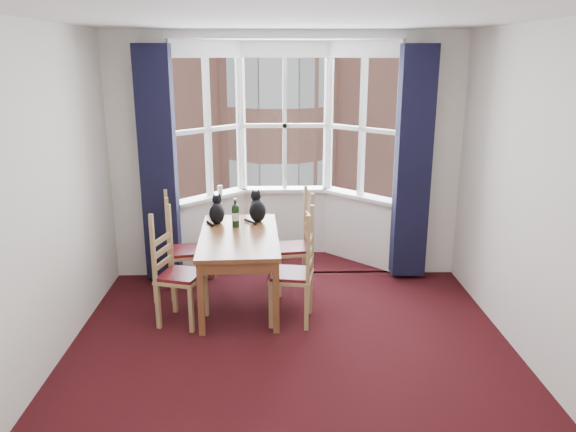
{
  "coord_description": "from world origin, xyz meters",
  "views": [
    {
      "loc": [
        -0.15,
        -4.1,
        2.53
      ],
      "look_at": [
        -0.01,
        1.05,
        1.05
      ],
      "focal_mm": 35.0,
      "sensor_mm": 36.0,
      "label": 1
    }
  ],
  "objects_px": {
    "chair_right_far": "(300,249)",
    "candle_tall": "(220,191)",
    "chair_left_far": "(178,253)",
    "chair_right_near": "(301,276)",
    "dining_table": "(239,243)",
    "cat_right": "(257,209)",
    "chair_left_near": "(172,276)",
    "cat_left": "(217,212)",
    "wine_bottle": "(235,215)"
  },
  "relations": [
    {
      "from": "dining_table",
      "to": "chair_left_far",
      "type": "distance_m",
      "value": 0.75
    },
    {
      "from": "dining_table",
      "to": "chair_right_near",
      "type": "height_order",
      "value": "chair_right_near"
    },
    {
      "from": "chair_right_near",
      "to": "chair_right_far",
      "type": "relative_size",
      "value": 1.0
    },
    {
      "from": "chair_left_near",
      "to": "cat_right",
      "type": "xyz_separation_m",
      "value": [
        0.81,
        0.88,
        0.42
      ]
    },
    {
      "from": "cat_left",
      "to": "candle_tall",
      "type": "distance_m",
      "value": 0.79
    },
    {
      "from": "chair_left_near",
      "to": "candle_tall",
      "type": "xyz_separation_m",
      "value": [
        0.33,
        1.61,
        0.46
      ]
    },
    {
      "from": "dining_table",
      "to": "chair_right_near",
      "type": "bearing_deg",
      "value": -35.92
    },
    {
      "from": "cat_right",
      "to": "wine_bottle",
      "type": "relative_size",
      "value": 1.14
    },
    {
      "from": "chair_left_near",
      "to": "cat_left",
      "type": "bearing_deg",
      "value": 66.13
    },
    {
      "from": "chair_right_far",
      "to": "chair_left_near",
      "type": "bearing_deg",
      "value": -149.47
    },
    {
      "from": "wine_bottle",
      "to": "dining_table",
      "type": "bearing_deg",
      "value": -79.67
    },
    {
      "from": "chair_right_near",
      "to": "wine_bottle",
      "type": "bearing_deg",
      "value": 132.91
    },
    {
      "from": "cat_right",
      "to": "chair_left_far",
      "type": "bearing_deg",
      "value": -165.21
    },
    {
      "from": "cat_left",
      "to": "cat_right",
      "type": "distance_m",
      "value": 0.44
    },
    {
      "from": "chair_left_far",
      "to": "chair_right_near",
      "type": "distance_m",
      "value": 1.47
    },
    {
      "from": "chair_left_far",
      "to": "cat_right",
      "type": "height_order",
      "value": "cat_right"
    },
    {
      "from": "dining_table",
      "to": "candle_tall",
      "type": "relative_size",
      "value": 11.83
    },
    {
      "from": "candle_tall",
      "to": "cat_right",
      "type": "bearing_deg",
      "value": -57.1
    },
    {
      "from": "chair_left_near",
      "to": "wine_bottle",
      "type": "relative_size",
      "value": 2.96
    },
    {
      "from": "dining_table",
      "to": "chair_left_far",
      "type": "bearing_deg",
      "value": 159.82
    },
    {
      "from": "candle_tall",
      "to": "chair_right_far",
      "type": "bearing_deg",
      "value": -42.28
    },
    {
      "from": "cat_left",
      "to": "wine_bottle",
      "type": "xyz_separation_m",
      "value": [
        0.21,
        -0.15,
        0.01
      ]
    },
    {
      "from": "chair_right_far",
      "to": "cat_left",
      "type": "xyz_separation_m",
      "value": [
        -0.91,
        0.07,
        0.41
      ]
    },
    {
      "from": "dining_table",
      "to": "chair_left_far",
      "type": "xyz_separation_m",
      "value": [
        -0.68,
        0.25,
        -0.2
      ]
    },
    {
      "from": "dining_table",
      "to": "candle_tall",
      "type": "distance_m",
      "value": 1.27
    },
    {
      "from": "cat_right",
      "to": "dining_table",
      "type": "bearing_deg",
      "value": -110.58
    },
    {
      "from": "chair_right_far",
      "to": "cat_left",
      "type": "height_order",
      "value": "cat_left"
    },
    {
      "from": "chair_right_near",
      "to": "chair_right_far",
      "type": "height_order",
      "value": "same"
    },
    {
      "from": "chair_left_far",
      "to": "chair_right_far",
      "type": "height_order",
      "value": "same"
    },
    {
      "from": "chair_left_near",
      "to": "chair_left_far",
      "type": "xyz_separation_m",
      "value": [
        -0.05,
        0.65,
        0.0
      ]
    },
    {
      "from": "candle_tall",
      "to": "wine_bottle",
      "type": "bearing_deg",
      "value": -75.33
    },
    {
      "from": "wine_bottle",
      "to": "candle_tall",
      "type": "distance_m",
      "value": 0.97
    },
    {
      "from": "chair_right_near",
      "to": "candle_tall",
      "type": "distance_m",
      "value": 1.94
    },
    {
      "from": "chair_left_far",
      "to": "wine_bottle",
      "type": "height_order",
      "value": "wine_bottle"
    },
    {
      "from": "chair_right_far",
      "to": "candle_tall",
      "type": "relative_size",
      "value": 7.19
    },
    {
      "from": "chair_right_far",
      "to": "chair_left_far",
      "type": "bearing_deg",
      "value": -175.72
    },
    {
      "from": "wine_bottle",
      "to": "chair_right_far",
      "type": "bearing_deg",
      "value": 6.61
    },
    {
      "from": "cat_left",
      "to": "cat_right",
      "type": "height_order",
      "value": "cat_right"
    },
    {
      "from": "cat_left",
      "to": "wine_bottle",
      "type": "distance_m",
      "value": 0.26
    },
    {
      "from": "chair_left_near",
      "to": "chair_right_far",
      "type": "bearing_deg",
      "value": 30.53
    },
    {
      "from": "chair_left_near",
      "to": "chair_right_near",
      "type": "xyz_separation_m",
      "value": [
        1.24,
        -0.04,
        0.0
      ]
    },
    {
      "from": "cat_left",
      "to": "chair_left_far",
      "type": "bearing_deg",
      "value": -157.8
    },
    {
      "from": "chair_left_near",
      "to": "cat_right",
      "type": "relative_size",
      "value": 2.58
    },
    {
      "from": "chair_left_far",
      "to": "chair_right_far",
      "type": "bearing_deg",
      "value": 4.28
    },
    {
      "from": "chair_right_near",
      "to": "cat_right",
      "type": "height_order",
      "value": "cat_right"
    },
    {
      "from": "chair_left_near",
      "to": "dining_table",
      "type": "bearing_deg",
      "value": 32.82
    },
    {
      "from": "dining_table",
      "to": "chair_left_near",
      "type": "distance_m",
      "value": 0.77
    },
    {
      "from": "wine_bottle",
      "to": "chair_right_near",
      "type": "bearing_deg",
      "value": -47.09
    },
    {
      "from": "chair_left_far",
      "to": "candle_tall",
      "type": "relative_size",
      "value": 7.19
    },
    {
      "from": "cat_left",
      "to": "wine_bottle",
      "type": "height_order",
      "value": "cat_left"
    }
  ]
}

